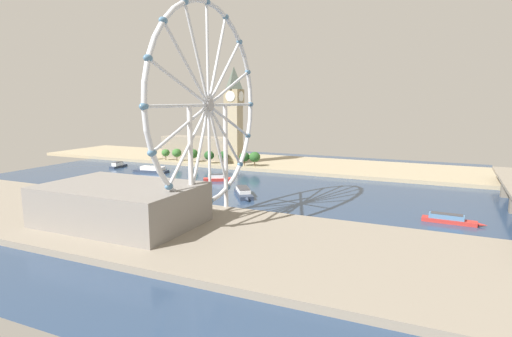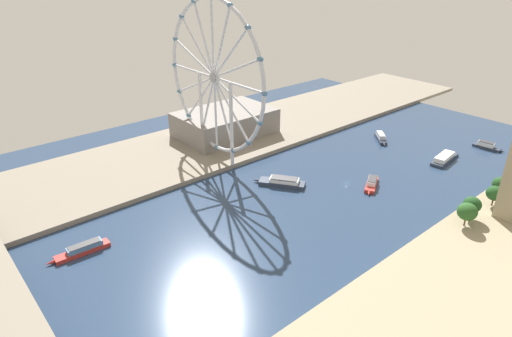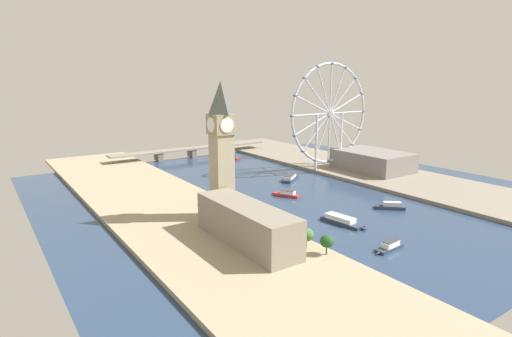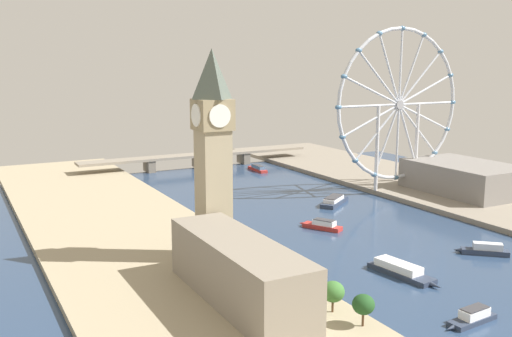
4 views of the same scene
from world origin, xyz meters
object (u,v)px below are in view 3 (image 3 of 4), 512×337
object	(u,v)px
riverside_hall	(372,161)
river_bridge	(192,150)
clock_tower	(222,149)
tour_boat_0	(390,246)
tour_boat_2	(290,178)
parliament_block	(246,224)
ferris_wheel	(330,114)
tour_boat_5	(286,194)
tour_boat_3	(390,206)
tour_boat_4	(342,220)
tour_boat_1	(233,157)

from	to	relation	value
riverside_hall	river_bridge	distance (m)	215.98
clock_tower	river_bridge	world-z (taller)	clock_tower
riverside_hall	tour_boat_0	size ratio (longest dim) A/B	3.20
tour_boat_0	tour_boat_2	distance (m)	169.19
clock_tower	parliament_block	bearing A→B (deg)	-103.60
clock_tower	parliament_block	size ratio (longest dim) A/B	1.16
ferris_wheel	riverside_hall	bearing A→B (deg)	-44.32
riverside_hall	clock_tower	bearing A→B (deg)	-168.16
tour_boat_0	tour_boat_5	distance (m)	119.01
river_bridge	tour_boat_3	xyz separation A→B (m)	(29.07, -272.61, -6.67)
riverside_hall	river_bridge	world-z (taller)	riverside_hall
tour_boat_2	tour_boat_3	world-z (taller)	tour_boat_3
river_bridge	riverside_hall	bearing A→B (deg)	-58.11
tour_boat_2	tour_boat_4	xyz separation A→B (m)	(-48.23, -113.40, -0.01)
river_bridge	tour_boat_0	xyz separation A→B (m)	(-32.47, -320.13, -6.86)
clock_tower	tour_boat_5	world-z (taller)	clock_tower
clock_tower	tour_boat_5	xyz separation A→B (m)	(72.82, 22.60, -47.63)
tour_boat_4	tour_boat_5	size ratio (longest dim) A/B	1.52
tour_boat_2	tour_boat_4	world-z (taller)	tour_boat_2
riverside_hall	tour_boat_4	distance (m)	165.10
riverside_hall	ferris_wheel	bearing A→B (deg)	135.68
riverside_hall	tour_boat_5	bearing A→B (deg)	-171.36
tour_boat_0	tour_boat_5	xyz separation A→B (m)	(19.33, 117.43, 0.02)
tour_boat_5	tour_boat_0	bearing A→B (deg)	141.90
tour_boat_5	parliament_block	bearing A→B (deg)	100.71
clock_tower	tour_boat_2	distance (m)	136.73
ferris_wheel	tour_boat_5	size ratio (longest dim) A/B	4.56
clock_tower	tour_boat_0	distance (m)	118.85
tour_boat_1	tour_boat_2	distance (m)	123.58
parliament_block	tour_boat_5	xyz separation A→B (m)	(84.10, 69.24, -12.06)
parliament_block	river_bridge	xyz separation A→B (m)	(97.24, 271.94, -5.22)
river_bridge	tour_boat_3	world-z (taller)	river_bridge
parliament_block	tour_boat_4	bearing A→B (deg)	-1.89
riverside_hall	tour_boat_0	distance (m)	200.72
tour_boat_0	tour_boat_4	world-z (taller)	tour_boat_0
parliament_block	tour_boat_5	bearing A→B (deg)	39.47
riverside_hall	tour_boat_0	xyz separation A→B (m)	(-146.54, -136.77, -10.47)
parliament_block	tour_boat_1	world-z (taller)	parliament_block
tour_boat_0	parliament_block	bearing A→B (deg)	-41.30
tour_boat_3	river_bridge	bearing A→B (deg)	-42.37
riverside_hall	tour_boat_1	bearing A→B (deg)	118.07
riverside_hall	tour_boat_0	world-z (taller)	riverside_hall
riverside_hall	tour_boat_1	size ratio (longest dim) A/B	2.40
parliament_block	tour_boat_1	bearing A→B (deg)	60.25
parliament_block	tour_boat_5	world-z (taller)	parliament_block
tour_boat_5	clock_tower	bearing A→B (deg)	78.49
tour_boat_0	riverside_hall	bearing A→B (deg)	-141.63
tour_boat_4	parliament_block	bearing A→B (deg)	-99.13
riverside_hall	parliament_block	bearing A→B (deg)	-157.26
tour_boat_3	parliament_block	bearing A→B (deg)	41.24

